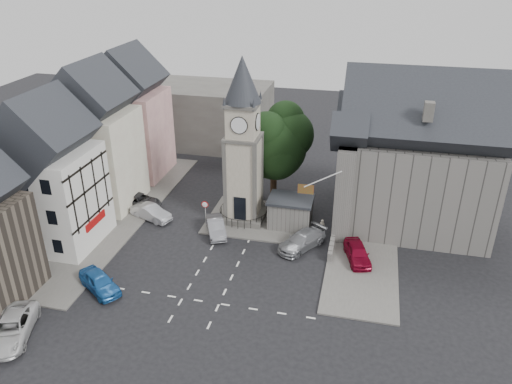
% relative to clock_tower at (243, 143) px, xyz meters
% --- Properties ---
extents(ground, '(120.00, 120.00, 0.00)m').
position_rel_clock_tower_xyz_m(ground, '(0.00, -7.99, -8.12)').
color(ground, black).
rests_on(ground, ground).
extents(pavement_west, '(6.00, 30.00, 0.14)m').
position_rel_clock_tower_xyz_m(pavement_west, '(-12.50, -1.99, -8.05)').
color(pavement_west, '#595651').
rests_on(pavement_west, ground).
extents(pavement_east, '(6.00, 26.00, 0.14)m').
position_rel_clock_tower_xyz_m(pavement_east, '(12.00, 0.01, -8.05)').
color(pavement_east, '#595651').
rests_on(pavement_east, ground).
extents(central_island, '(10.00, 8.00, 0.16)m').
position_rel_clock_tower_xyz_m(central_island, '(1.50, 0.01, -8.04)').
color(central_island, '#595651').
rests_on(central_island, ground).
extents(road_markings, '(20.00, 8.00, 0.01)m').
position_rel_clock_tower_xyz_m(road_markings, '(0.00, -13.49, -8.12)').
color(road_markings, silver).
rests_on(road_markings, ground).
extents(clock_tower, '(4.86, 4.86, 16.25)m').
position_rel_clock_tower_xyz_m(clock_tower, '(0.00, 0.00, 0.00)').
color(clock_tower, '#4C4944').
rests_on(clock_tower, ground).
extents(stone_shelter, '(4.30, 3.30, 3.08)m').
position_rel_clock_tower_xyz_m(stone_shelter, '(4.80, -0.49, -6.57)').
color(stone_shelter, slate).
rests_on(stone_shelter, ground).
extents(town_tree, '(7.20, 7.20, 10.80)m').
position_rel_clock_tower_xyz_m(town_tree, '(2.00, 5.01, -1.15)').
color(town_tree, black).
rests_on(town_tree, ground).
extents(warning_sign_post, '(0.70, 0.19, 2.85)m').
position_rel_clock_tower_xyz_m(warning_sign_post, '(-3.20, -2.56, -6.09)').
color(warning_sign_post, black).
rests_on(warning_sign_post, ground).
extents(terrace_pink, '(8.10, 7.60, 12.80)m').
position_rel_clock_tower_xyz_m(terrace_pink, '(-15.50, 8.01, -1.54)').
color(terrace_pink, tan).
rests_on(terrace_pink, ground).
extents(terrace_cream, '(8.10, 7.60, 12.80)m').
position_rel_clock_tower_xyz_m(terrace_cream, '(-15.50, 0.01, -1.54)').
color(terrace_cream, beige).
rests_on(terrace_cream, ground).
extents(terrace_tudor, '(8.10, 7.60, 12.00)m').
position_rel_clock_tower_xyz_m(terrace_tudor, '(-15.50, -7.99, -1.93)').
color(terrace_tudor, silver).
rests_on(terrace_tudor, ground).
extents(backdrop_west, '(20.00, 10.00, 8.00)m').
position_rel_clock_tower_xyz_m(backdrop_west, '(-12.00, 20.01, -4.12)').
color(backdrop_west, '#4C4944').
rests_on(backdrop_west, ground).
extents(east_building, '(14.40, 11.40, 12.60)m').
position_rel_clock_tower_xyz_m(east_building, '(15.59, 3.01, -1.86)').
color(east_building, slate).
rests_on(east_building, ground).
extents(east_boundary_wall, '(0.40, 16.00, 0.90)m').
position_rel_clock_tower_xyz_m(east_boundary_wall, '(9.20, 2.01, -7.67)').
color(east_boundary_wall, slate).
rests_on(east_boundary_wall, ground).
extents(flagpole, '(3.68, 0.10, 2.74)m').
position_rel_clock_tower_xyz_m(flagpole, '(8.00, -3.99, -1.12)').
color(flagpole, white).
rests_on(flagpole, ground).
extents(car_west_blue, '(4.76, 4.04, 1.54)m').
position_rel_clock_tower_xyz_m(car_west_blue, '(-8.26, -13.99, -7.35)').
color(car_west_blue, '#1D599F').
rests_on(car_west_blue, ground).
extents(car_west_silver, '(4.70, 2.97, 1.46)m').
position_rel_clock_tower_xyz_m(car_west_silver, '(-9.04, -2.28, -7.39)').
color(car_west_silver, '#ACADB4').
rests_on(car_west_silver, ground).
extents(car_west_grey, '(5.36, 3.69, 1.36)m').
position_rel_clock_tower_xyz_m(car_west_grey, '(-11.33, 0.01, -7.44)').
color(car_west_grey, '#313133').
rests_on(car_west_grey, ground).
extents(car_island_silver, '(3.30, 4.67, 1.46)m').
position_rel_clock_tower_xyz_m(car_island_silver, '(-1.89, -3.49, -7.39)').
color(car_island_silver, gray).
rests_on(car_island_silver, ground).
extents(car_island_east, '(4.58, 5.51, 1.51)m').
position_rel_clock_tower_xyz_m(car_island_east, '(6.49, -4.10, -7.37)').
color(car_island_east, gray).
rests_on(car_island_east, ground).
extents(car_east_red, '(2.96, 4.77, 1.51)m').
position_rel_clock_tower_xyz_m(car_east_red, '(11.50, -4.99, -7.36)').
color(car_east_red, maroon).
rests_on(car_east_red, ground).
extents(van_sw_white, '(4.23, 6.07, 1.54)m').
position_rel_clock_tower_xyz_m(van_sw_white, '(-11.56, -20.25, -7.35)').
color(van_sw_white, silver).
rests_on(van_sw_white, ground).
extents(pedestrian, '(0.60, 0.41, 1.60)m').
position_rel_clock_tower_xyz_m(pedestrian, '(8.00, -1.31, -7.32)').
color(pedestrian, beige).
rests_on(pedestrian, ground).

